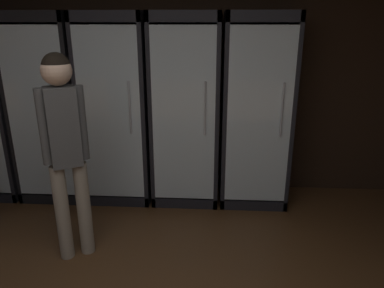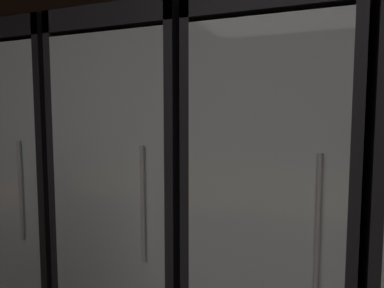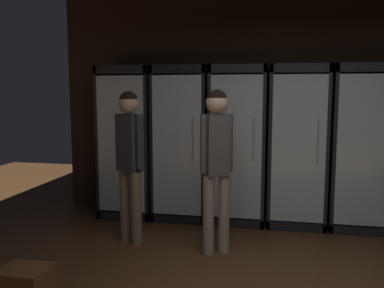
% 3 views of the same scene
% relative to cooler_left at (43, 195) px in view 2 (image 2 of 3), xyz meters
% --- Properties ---
extents(wall_back, '(6.00, 0.06, 2.80)m').
position_rel_cooler_left_xyz_m(wall_back, '(1.35, 0.29, 0.47)').
color(wall_back, black).
rests_on(wall_back, ground).
extents(cooler_left, '(0.67, 0.59, 1.90)m').
position_rel_cooler_left_xyz_m(cooler_left, '(0.00, 0.00, 0.00)').
color(cooler_left, black).
rests_on(cooler_left, ground).
extents(cooler_center, '(0.67, 0.59, 1.90)m').
position_rel_cooler_left_xyz_m(cooler_center, '(0.70, 0.00, -0.00)').
color(cooler_center, black).
rests_on(cooler_center, ground).
extents(cooler_right, '(0.67, 0.59, 1.90)m').
position_rel_cooler_left_xyz_m(cooler_right, '(1.40, 0.00, 0.00)').
color(cooler_right, black).
rests_on(cooler_right, ground).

